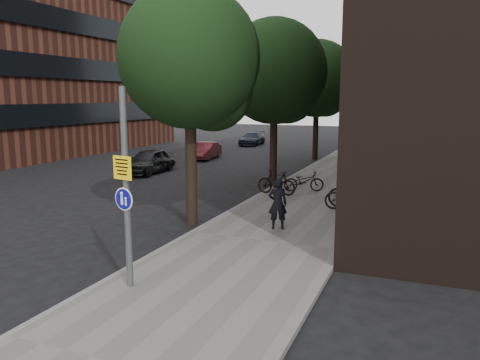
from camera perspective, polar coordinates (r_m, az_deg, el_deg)
The scene contains 15 objects.
ground at distance 10.53m, azimuth -4.72°, elevation -12.82°, with size 120.00×120.00×0.00m, color black.
sidewalk at distance 19.52m, azimuth 9.27°, elevation -2.00°, with size 4.50×60.00×0.12m, color slate.
curb_edge at distance 20.12m, azimuth 3.02°, elevation -1.51°, with size 0.15×60.00×0.13m, color slate.
street_tree_near at distance 15.03m, azimuth -5.68°, elevation 13.89°, with size 4.40×4.40×7.50m.
street_tree_mid at distance 22.89m, azimuth 4.49°, elevation 12.57°, with size 5.00×5.00×7.80m.
street_tree_far at distance 31.58m, azimuth 9.55°, elevation 11.75°, with size 5.00×5.00×7.80m.
signpost at distance 9.90m, azimuth -13.70°, elevation -1.03°, with size 0.48×0.14×4.18m.
pedestrian at distance 14.24m, azimuth 4.61°, elevation -2.89°, with size 0.57×0.38×1.57m, color black.
parked_bike_facade_near at distance 17.08m, azimuth 13.48°, elevation -1.95°, with size 0.67×1.91×1.00m, color black.
parked_bike_facade_far at distance 17.35m, azimuth 13.63°, elevation -1.60°, with size 0.52×1.84×1.11m, color black.
parked_bike_curb_near at distance 20.13m, azimuth 7.79°, elevation -0.14°, with size 0.59×1.69×0.89m, color black.
parked_bike_curb_far at distance 19.36m, azimuth 4.44°, elevation -0.26°, with size 0.49×1.72×1.03m, color black.
parked_car_near at distance 26.05m, azimuth -11.05°, elevation 2.28°, with size 1.56×3.88×1.32m, color black.
parked_car_mid at distance 31.57m, azimuth -4.18°, elevation 3.58°, with size 1.18×3.39×1.12m, color maroon.
parked_car_far at distance 40.90m, azimuth 1.49°, elevation 5.08°, with size 1.58×3.89×1.13m, color black.
Camera 1 is at (4.42, -8.64, 4.08)m, focal length 35.00 mm.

